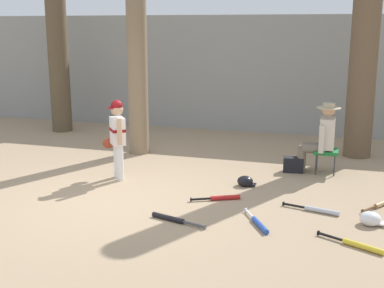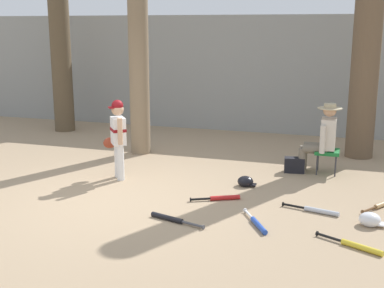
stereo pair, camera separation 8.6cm
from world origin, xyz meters
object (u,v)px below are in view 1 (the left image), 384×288
handbag_beside_stool (293,165)px  batting_helmet_white (370,219)px  bat_aluminum_silver (317,210)px  tree_near_player (136,17)px  folding_stool (326,152)px  bat_black_composite (172,219)px  young_ballplayer (117,134)px  seated_spectator (321,136)px  tree_far_left (56,17)px  bat_yellow_trainer (358,245)px  bat_blue_youth (258,223)px  bat_wood_tan (382,204)px  batting_helmet_black (245,181)px  tree_behind_spectator (366,33)px  bat_red_barrel (221,198)px

handbag_beside_stool → batting_helmet_white: 2.43m
handbag_beside_stool → bat_aluminum_silver: size_ratio=0.43×
tree_near_player → folding_stool: (3.58, -0.39, -2.25)m
bat_black_composite → batting_helmet_white: (2.44, 0.62, 0.05)m
young_ballplayer → seated_spectator: young_ballplayer is taller
bat_aluminum_silver → batting_helmet_white: size_ratio=2.43×
seated_spectator → tree_far_left: tree_far_left is taller
folding_stool → handbag_beside_stool: folding_stool is taller
folding_stool → bat_yellow_trainer: folding_stool is taller
handbag_beside_stool → bat_blue_youth: (-0.17, -2.57, -0.10)m
folding_stool → bat_wood_tan: size_ratio=0.61×
bat_blue_youth → batting_helmet_black: batting_helmet_black is taller
folding_stool → bat_black_composite: bearing=-122.0°
tree_far_left → bat_wood_tan: bearing=-25.3°
batting_helmet_white → tree_behind_spectator: bearing=92.0°
tree_behind_spectator → tree_far_left: size_ratio=0.88×
seated_spectator → bat_yellow_trainer: seated_spectator is taller
handbag_beside_stool → bat_black_composite: handbag_beside_stool is taller
bat_aluminum_silver → bat_wood_tan: bearing=31.3°
tree_far_left → bat_blue_youth: size_ratio=8.63×
young_ballplayer → bat_wood_tan: size_ratio=1.93×
folding_stool → bat_red_barrel: (-1.37, -1.86, -0.33)m
folding_stool → bat_black_composite: size_ratio=0.52×
bat_aluminum_silver → bat_red_barrel: bearing=175.6°
batting_helmet_black → bat_black_composite: bearing=-109.5°
bat_yellow_trainer → bat_black_composite: (-2.28, 0.14, 0.00)m
folding_stool → seated_spectator: bearing=-179.5°
folding_stool → bat_black_composite: (-1.78, -2.84, -0.33)m
folding_stool → bat_yellow_trainer: bearing=-80.5°
handbag_beside_stool → bat_black_composite: 3.01m
seated_spectator → handbag_beside_stool: seated_spectator is taller
bat_yellow_trainer → batting_helmet_white: bearing=78.4°
tree_near_player → handbag_beside_stool: (3.06, -0.49, -2.49)m
young_ballplayer → bat_red_barrel: young_ballplayer is taller
bat_blue_youth → handbag_beside_stool: bearing=86.3°
bat_aluminum_silver → batting_helmet_black: size_ratio=2.64×
bat_wood_tan → batting_helmet_white: batting_helmet_white is taller
bat_wood_tan → seated_spectator: bearing=123.0°
bat_yellow_trainer → batting_helmet_white: size_ratio=2.37×
tree_near_player → bat_wood_tan: bearing=-22.6°
tree_near_player → bat_blue_youth: size_ratio=8.16×
seated_spectator → bat_aluminum_silver: (0.09, -1.97, -0.61)m
tree_near_player → bat_wood_tan: size_ratio=8.54×
handbag_beside_stool → batting_helmet_black: 1.19m
bat_wood_tan → bat_red_barrel: (-2.21, -0.41, -0.00)m
tree_near_player → batting_helmet_black: 3.81m
folding_stool → tree_near_player: bearing=173.8°
bat_red_barrel → tree_behind_spectator: bearing=59.6°
seated_spectator → batting_helmet_black: size_ratio=4.06×
bat_black_composite → batting_helmet_black: size_ratio=2.68×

